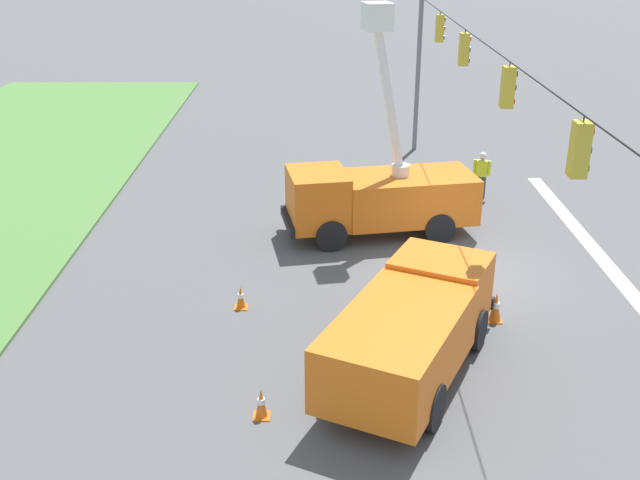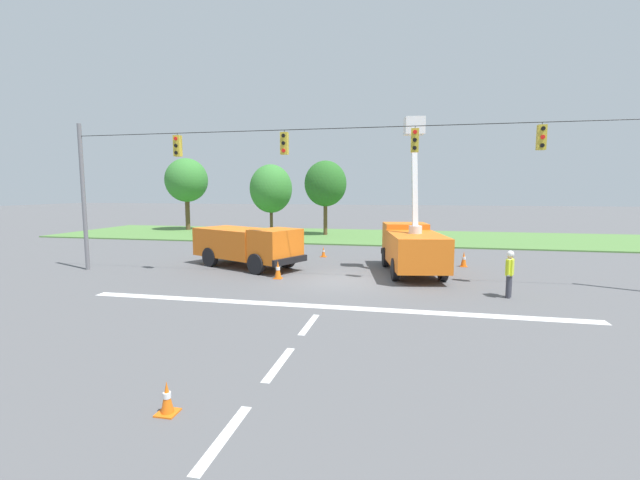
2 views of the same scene
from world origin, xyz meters
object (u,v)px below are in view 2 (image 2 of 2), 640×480
tree_west (271,189)px  traffic_cone_foreground_right (167,398)px  road_worker (510,271)px  traffic_cone_mid_right (464,259)px  utility_truck_bucket_lift (412,244)px  traffic_cone_foreground_left (278,270)px  tree_centre (325,184)px  traffic_cone_near_bucket (243,251)px  traffic_cone_lane_edge_a (323,252)px  utility_truck_support_near (247,244)px  tree_far_west (186,180)px

tree_west → traffic_cone_foreground_right: tree_west is taller
road_worker → traffic_cone_mid_right: road_worker is taller
tree_west → traffic_cone_foreground_right: (8.86, -32.56, -3.83)m
tree_west → traffic_cone_mid_right: (15.83, -15.95, -3.72)m
utility_truck_bucket_lift → tree_west: bearing=125.8°
road_worker → traffic_cone_foreground_left: road_worker is taller
utility_truck_bucket_lift → road_worker: utility_truck_bucket_lift is taller
tree_centre → traffic_cone_near_bucket: size_ratio=9.60×
traffic_cone_foreground_right → utility_truck_bucket_lift: bearing=73.3°
traffic_cone_near_bucket → traffic_cone_lane_edge_a: traffic_cone_near_bucket is taller
tree_west → utility_truck_bucket_lift: size_ratio=0.87×
utility_truck_support_near → road_worker: (11.88, -3.99, -0.21)m
tree_west → traffic_cone_mid_right: tree_west is taller
tree_west → tree_centre: 6.33m
traffic_cone_near_bucket → traffic_cone_lane_edge_a: size_ratio=1.07×
utility_truck_bucket_lift → traffic_cone_near_bucket: bearing=162.4°
tree_far_west → tree_centre: tree_far_west is taller
traffic_cone_mid_right → traffic_cone_lane_edge_a: traffic_cone_mid_right is taller
traffic_cone_foreground_right → traffic_cone_near_bucket: (-5.68, 17.46, 0.04)m
tree_centre → utility_truck_support_near: size_ratio=1.00×
tree_west → utility_truck_bucket_lift: (13.15, -18.27, -2.69)m
road_worker → traffic_cone_mid_right: (-0.86, 6.44, -0.60)m
utility_truck_support_near → tree_centre: bearing=86.4°
tree_west → traffic_cone_foreground_left: (7.24, -20.88, -3.71)m
traffic_cone_foreground_left → traffic_cone_foreground_right: 11.80m
tree_far_west → traffic_cone_foreground_left: 26.02m
utility_truck_support_near → traffic_cone_lane_edge_a: (3.19, 4.17, -0.91)m
tree_far_west → traffic_cone_foreground_left: bearing=-52.3°
tree_far_west → utility_truck_bucket_lift: 28.11m
utility_truck_bucket_lift → utility_truck_support_near: 8.35m
tree_far_west → utility_truck_support_near: bearing=-53.3°
tree_centre → traffic_cone_foreground_right: bearing=-84.2°
tree_far_west → traffic_cone_mid_right: size_ratio=8.79×
tree_west → traffic_cone_mid_right: bearing=-45.2°
traffic_cone_mid_right → traffic_cone_near_bucket: bearing=176.2°
utility_truck_support_near → traffic_cone_mid_right: bearing=12.5°
traffic_cone_mid_right → traffic_cone_lane_edge_a: 8.03m
traffic_cone_foreground_right → traffic_cone_mid_right: bearing=67.3°
traffic_cone_mid_right → traffic_cone_near_bucket: (-12.64, 0.85, -0.07)m
road_worker → traffic_cone_lane_edge_a: 11.95m
traffic_cone_mid_right → traffic_cone_near_bucket: 12.67m
traffic_cone_near_bucket → tree_far_west: bearing=128.7°
traffic_cone_foreground_right → traffic_cone_lane_edge_a: bearing=92.7°
tree_far_west → traffic_cone_lane_edge_a: 21.83m
traffic_cone_foreground_left → traffic_cone_foreground_right: size_ratio=1.36×
tree_far_west → road_worker: size_ratio=4.00×
tree_west → traffic_cone_foreground_right: bearing=-74.8°
tree_far_west → utility_truck_support_near: (13.24, -17.78, -3.72)m
tree_far_west → road_worker: 33.48m
traffic_cone_lane_edge_a → traffic_cone_foreground_left: bearing=-96.5°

